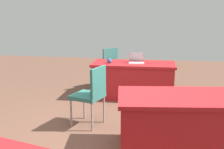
% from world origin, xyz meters
% --- Properties ---
extents(ground_plane, '(14.40, 14.40, 0.00)m').
position_xyz_m(ground_plane, '(0.00, 0.00, 0.00)').
color(ground_plane, brown).
extents(table_foreground, '(1.74, 0.84, 0.74)m').
position_xyz_m(table_foreground, '(-0.21, -2.15, 0.37)').
color(table_foreground, '#AD1E23').
rests_on(table_foreground, ground).
extents(table_back_left, '(1.81, 1.12, 0.74)m').
position_xyz_m(table_back_left, '(-1.08, 0.06, 0.37)').
color(table_back_left, '#AD1E23').
rests_on(table_back_left, ground).
extents(chair_near_front, '(0.62, 0.62, 0.97)m').
position_xyz_m(chair_near_front, '(0.48, -2.76, 0.56)').
color(chair_near_front, '#9E9993').
rests_on(chair_near_front, ground).
extents(chair_tucked_right, '(0.55, 0.55, 0.96)m').
position_xyz_m(chair_tucked_right, '(0.29, -0.50, 0.55)').
color(chair_tucked_right, '#9E9993').
rests_on(chair_tucked_right, ground).
extents(laptop_silver, '(0.33, 0.31, 0.21)m').
position_xyz_m(laptop_silver, '(-0.27, -2.14, 0.78)').
color(laptop_silver, silver).
rests_on(laptop_silver, table_foreground).
extents(yarn_ball, '(0.10, 0.10, 0.10)m').
position_xyz_m(yarn_ball, '(0.29, -2.04, 0.79)').
color(yarn_ball, '#3F5999').
rests_on(yarn_ball, table_foreground).
extents(scissors_red, '(0.16, 0.14, 0.01)m').
position_xyz_m(scissors_red, '(-0.56, -2.18, 0.74)').
color(scissors_red, red).
rests_on(scissors_red, table_foreground).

